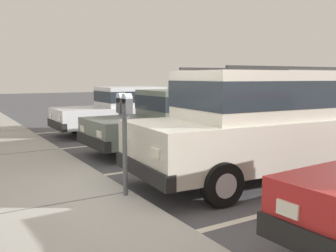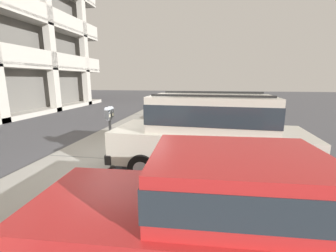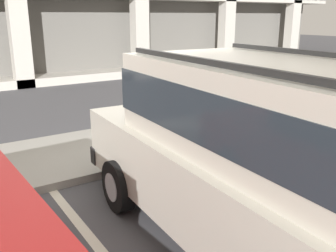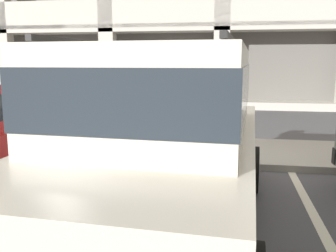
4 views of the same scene
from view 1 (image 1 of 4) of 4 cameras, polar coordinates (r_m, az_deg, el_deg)
name	(u,v)px [view 1 (image 1 of 4)]	position (r m, az deg, el deg)	size (l,w,h in m)	color
ground_plane	(143,200)	(6.00, -3.82, -11.14)	(80.00, 80.00, 0.10)	#4C4C51
sidewalk	(60,208)	(5.53, -16.17, -11.87)	(40.00, 2.20, 0.12)	#9E9B93
parking_stall_lines	(169,166)	(7.94, 0.11, -6.09)	(12.44, 4.80, 0.01)	silver
silver_suv	(260,120)	(6.97, 13.83, 0.86)	(2.20, 4.87, 2.03)	beige
dark_hatchback	(177,118)	(9.57, 1.36, 1.21)	(1.90, 4.51, 1.54)	#5B665B
blue_coupe	(125,109)	(12.56, -6.55, 2.66)	(1.87, 4.49, 1.54)	silver
parking_meter_near	(124,120)	(5.47, -6.65, 0.94)	(0.35, 0.12, 1.51)	#595B60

